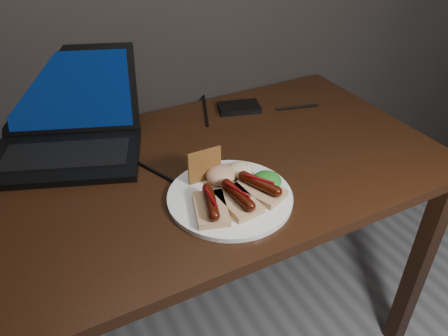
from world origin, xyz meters
name	(u,v)px	position (x,y,z in m)	size (l,w,h in m)	color
desk	(183,199)	(0.00, 1.38, 0.66)	(1.40, 0.70, 0.75)	black
laptop	(67,131)	(-0.23, 1.62, 0.81)	(0.47, 0.44, 0.25)	black
hard_drive	(239,107)	(0.30, 1.61, 0.76)	(0.13, 0.08, 0.02)	black
desk_cables	(160,146)	(-0.01, 1.52, 0.75)	(1.12, 0.44, 0.01)	black
plate	(230,197)	(0.06, 1.23, 0.76)	(0.29, 0.29, 0.01)	white
bread_sausage_left	(211,206)	(-0.01, 1.19, 0.78)	(0.10, 0.13, 0.04)	tan
bread_sausage_center	(238,199)	(0.06, 1.19, 0.78)	(0.08, 0.12, 0.04)	tan
bread_sausage_right	(259,188)	(0.12, 1.20, 0.78)	(0.11, 0.13, 0.04)	tan
crispbread	(205,165)	(0.03, 1.31, 0.80)	(0.09, 0.01, 0.09)	#A86A2E
salad_greens	(267,181)	(0.15, 1.21, 0.78)	(0.07, 0.07, 0.04)	#125E17
salsa_mound	(221,175)	(0.06, 1.28, 0.78)	(0.07, 0.07, 0.04)	maroon
coleslaw_mound	(240,170)	(0.12, 1.28, 0.78)	(0.06, 0.06, 0.04)	silver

